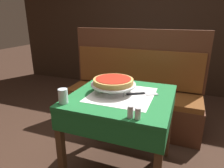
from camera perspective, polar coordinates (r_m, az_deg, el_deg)
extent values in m
cube|color=#1E6B33|center=(1.60, 2.81, -3.56)|extent=(0.79, 0.79, 0.03)
cube|color=white|center=(1.60, 2.81, -3.03)|extent=(0.49, 0.49, 0.00)
cube|color=#1E6B33|center=(1.64, 2.76, -6.50)|extent=(0.79, 0.79, 0.15)
cube|color=#4C331E|center=(1.65, -14.27, -18.30)|extent=(0.05, 0.05, 0.72)
cube|color=#4C331E|center=(2.19, -3.44, -7.95)|extent=(0.05, 0.05, 0.72)
cube|color=#4C331E|center=(2.03, 15.85, -10.94)|extent=(0.05, 0.05, 0.72)
cube|color=#194799|center=(3.31, 6.77, 8.01)|extent=(0.82, 0.82, 0.03)
cube|color=white|center=(3.30, 6.78, 8.28)|extent=(0.51, 0.51, 0.00)
cube|color=#194799|center=(3.32, 6.72, 6.76)|extent=(0.82, 0.82, 0.12)
cube|color=#4C331E|center=(3.17, -1.81, 0.69)|extent=(0.05, 0.05, 0.71)
cube|color=#4C331E|center=(2.97, 11.72, -0.93)|extent=(0.05, 0.05, 0.71)
cube|color=#4C331E|center=(3.84, 2.52, 3.95)|extent=(0.05, 0.05, 0.71)
cube|color=#4C331E|center=(3.68, 13.70, 2.78)|extent=(0.05, 0.05, 0.71)
cube|color=#4C2819|center=(2.57, 5.51, -7.64)|extent=(1.65, 0.49, 0.40)
cube|color=brown|center=(2.47, 5.68, -2.82)|extent=(1.62, 0.48, 0.06)
cube|color=#4C2819|center=(2.56, 7.26, 7.15)|extent=(1.65, 0.06, 0.73)
cube|color=brown|center=(2.54, 6.93, 4.55)|extent=(1.59, 0.02, 0.47)
cube|color=black|center=(3.75, 14.48, 16.09)|extent=(6.00, 0.04, 2.40)
cylinder|color=#ADADB2|center=(1.75, 1.81, -0.07)|extent=(0.01, 0.01, 0.06)
cylinder|color=#ADADB2|center=(1.62, -3.97, -1.62)|extent=(0.01, 0.01, 0.06)
cylinder|color=#ADADB2|center=(1.55, 3.31, -2.61)|extent=(0.01, 0.01, 0.06)
cylinder|color=#ADADB2|center=(1.63, 0.38, -0.53)|extent=(0.25, 0.25, 0.01)
cylinder|color=silver|center=(1.62, 0.38, -0.33)|extent=(0.36, 0.36, 0.01)
cylinder|color=silver|center=(1.62, 0.38, -0.06)|extent=(0.37, 0.37, 0.01)
cylinder|color=tan|center=(1.61, 0.38, 0.79)|extent=(0.33, 0.33, 0.04)
cylinder|color=#A82314|center=(1.61, 0.38, 1.51)|extent=(0.29, 0.29, 0.01)
cube|color=#BCBCC1|center=(1.65, 10.95, -2.59)|extent=(0.13, 0.13, 0.00)
cube|color=black|center=(1.61, 6.75, -2.76)|extent=(0.14, 0.09, 0.01)
cylinder|color=silver|center=(1.47, -13.79, -3.36)|extent=(0.07, 0.07, 0.11)
cylinder|color=silver|center=(1.24, 5.25, -8.24)|extent=(0.04, 0.04, 0.06)
cylinder|color=#B7B7BC|center=(1.22, 5.30, -6.63)|extent=(0.04, 0.04, 0.02)
cylinder|color=silver|center=(1.23, 7.37, -8.64)|extent=(0.04, 0.04, 0.06)
cylinder|color=#B7B7BC|center=(1.22, 7.45, -7.13)|extent=(0.04, 0.04, 0.02)
cube|color=black|center=(3.42, 5.29, 8.97)|extent=(0.13, 0.13, 0.03)
cylinder|color=black|center=(3.41, 5.32, 10.17)|extent=(0.01, 0.01, 0.11)
cylinder|color=white|center=(3.46, 5.52, 10.05)|extent=(0.04, 0.04, 0.09)
cylinder|color=#99194C|center=(3.37, 5.11, 9.85)|extent=(0.04, 0.04, 0.09)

